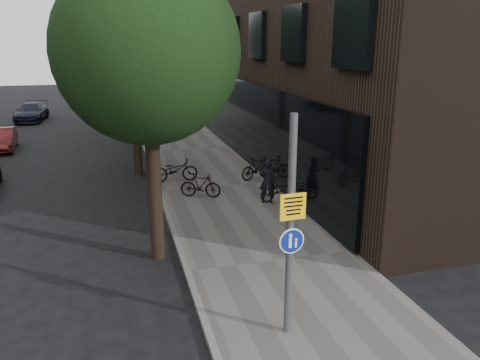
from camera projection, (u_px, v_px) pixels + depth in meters
name	position (u px, v px, depth m)	size (l,w,h in m)	color
ground	(319.00, 343.00, 8.91)	(120.00, 120.00, 0.00)	black
sidewalk	(218.00, 187.00, 18.20)	(4.50, 60.00, 0.12)	#62605B
curb_edge	(160.00, 192.00, 17.64)	(0.15, 60.00, 0.13)	slate
street_tree_near	(150.00, 60.00, 11.11)	(4.40, 4.40, 7.50)	black
street_tree_mid	(133.00, 52.00, 18.97)	(5.00, 5.00, 7.80)	black
street_tree_far	(125.00, 48.00, 27.30)	(5.00, 5.00, 7.80)	black
signpost	(290.00, 229.00, 8.48)	(0.49, 0.14, 4.25)	#595B5E
pedestrian	(267.00, 181.00, 16.13)	(0.56, 0.37, 1.54)	black
parked_bike_facade_near	(281.00, 190.00, 16.42)	(0.53, 1.53, 0.80)	black
parked_bike_facade_far	(257.00, 168.00, 18.98)	(0.44, 1.55, 0.93)	black
parked_bike_curb_near	(175.00, 170.00, 18.64)	(0.63, 1.81, 0.95)	black
parked_bike_curb_far	(201.00, 185.00, 16.76)	(0.42, 1.48, 0.89)	black
parked_car_mid	(2.00, 139.00, 24.60)	(1.19, 3.43, 1.13)	maroon
parked_car_far	(32.00, 112.00, 33.58)	(1.78, 4.39, 1.27)	black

